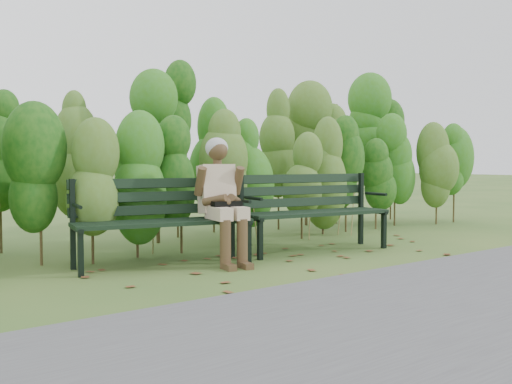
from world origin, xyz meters
TOP-DOWN VIEW (x-y plane):
  - ground at (0.00, 0.00)m, footprint 80.00×80.00m
  - footpath at (0.00, -2.20)m, footprint 60.00×2.50m
  - hedge_band at (0.00, 1.86)m, footprint 11.04×1.67m
  - leaf_litter at (-0.59, 0.01)m, footprint 5.84×2.21m
  - bench_left at (-1.01, 0.69)m, footprint 1.92×0.98m
  - bench_right at (0.93, 0.46)m, footprint 1.94×0.89m
  - seated_woman at (-0.45, 0.37)m, footprint 0.57×0.83m

SIDE VIEW (x-z plane):
  - ground at x=0.00m, z-range 0.00..0.00m
  - leaf_litter at x=-0.59m, z-range 0.00..0.01m
  - footpath at x=0.00m, z-range 0.00..0.01m
  - bench_left at x=-1.01m, z-range 0.08..1.00m
  - bench_right at x=0.93m, z-range 0.08..1.02m
  - seated_woman at x=-0.45m, z-range 0.08..1.43m
  - hedge_band at x=0.00m, z-range 0.05..2.47m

